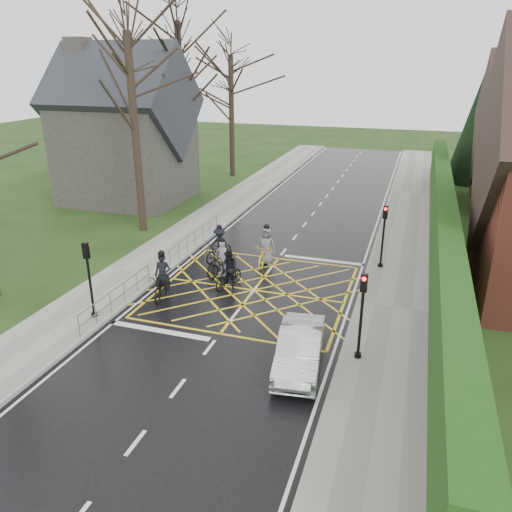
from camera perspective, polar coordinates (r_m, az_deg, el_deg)
The scene contains 22 objects.
ground at distance 22.17m, azimuth -0.24°, elevation -3.94°, with size 120.00×120.00×0.00m, color black.
road at distance 22.16m, azimuth -0.24°, elevation -3.93°, with size 9.00×80.00×0.01m, color black.
sidewalk_right at distance 21.21m, azimuth 15.41°, elevation -5.77°, with size 3.00×80.00×0.15m, color gray.
sidewalk_left at distance 24.53m, azimuth -13.67°, elevation -1.80°, with size 3.00×80.00×0.15m, color gray.
stone_wall at distance 26.66m, azimuth 20.04°, elevation 0.01°, with size 0.50×38.00×0.70m, color slate.
hedge at distance 26.12m, azimuth 20.52°, elevation 3.58°, with size 0.90×38.00×2.80m, color #133C10.
conifer at distance 45.45m, azimuth 24.39°, elevation 13.89°, with size 4.60×4.60×10.00m.
church at distance 37.11m, azimuth -14.81°, elevation 13.65°, with size 8.80×7.80×11.00m.
tree_near at distance 29.38m, azimuth -14.02°, elevation 17.73°, with size 9.24×9.24×11.44m.
tree_mid at distance 36.84m, azimuth -8.69°, elevation 19.83°, with size 10.08×10.08×12.48m.
tree_far at distance 43.95m, azimuth -2.86°, elevation 18.37°, with size 8.40×8.40×10.40m.
railing_south at distance 20.90m, azimuth -15.59°, elevation -4.06°, with size 0.05×5.04×1.03m.
railing_north at distance 26.94m, azimuth -6.97°, elevation 2.39°, with size 0.05×6.04×1.03m.
traffic_light_ne at distance 24.52m, azimuth 14.32°, elevation 2.10°, with size 0.24×0.31×3.21m.
traffic_light_se at distance 16.79m, azimuth 11.92°, elevation -6.88°, with size 0.24×0.31×3.21m.
traffic_light_sw at distance 20.06m, azimuth -18.45°, elevation -2.72°, with size 0.24×0.31×3.21m.
cyclist_rear at distance 21.72m, azimuth -10.65°, elevation -2.91°, with size 1.20×2.27×2.09m.
cyclist_back at distance 22.24m, azimuth -3.12°, elevation -1.93°, with size 1.04×1.90×1.83m.
cyclist_mid at distance 25.31m, azimuth -4.22°, elevation 0.99°, with size 1.26×2.05×1.88m.
cyclist_front at distance 23.48m, azimuth -3.91°, elevation -0.64°, with size 1.27×1.93×1.89m.
cyclist_lead at distance 24.73m, azimuth 1.15°, elevation 0.63°, with size 0.93×2.14×2.07m.
car at distance 16.75m, azimuth 5.01°, elevation -10.49°, with size 1.39×3.99×1.31m, color #B1B4B8.
Camera 1 is at (6.33, -19.01, 9.47)m, focal length 35.00 mm.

